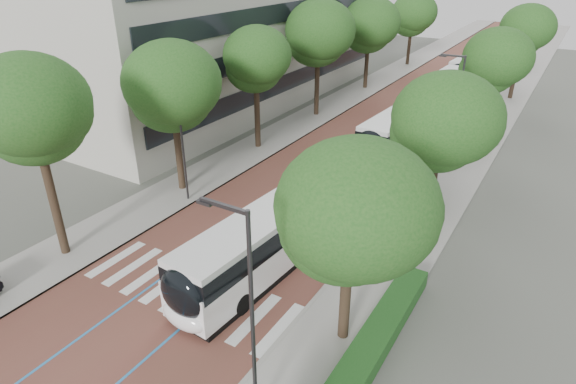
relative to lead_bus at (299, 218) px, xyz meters
The scene contains 20 objects.
ground 7.83m from the lead_bus, 109.54° to the right, with size 160.00×160.00×0.00m, color #51544C.
road 32.92m from the lead_bus, 94.47° to the left, with size 11.00×140.00×0.02m, color brown.
sidewalk_left 34.32m from the lead_bus, 107.06° to the left, with size 4.00×140.00×0.12m, color #98948F.
sidewalk_right 33.19m from the lead_bus, 81.43° to the left, with size 4.00×140.00×0.12m, color #98948F.
kerb_left 33.82m from the lead_bus, 103.98° to the left, with size 0.20×140.00×0.14m, color gray.
kerb_right 32.96m from the lead_bus, 84.70° to the left, with size 0.20×140.00×0.14m, color gray.
zebra_crossing 6.84m from the lead_bus, 110.79° to the right, with size 10.55×3.60×0.01m.
lane_line_left 33.08m from the lead_bus, 97.24° to the left, with size 0.12×126.00×0.01m, color #2576B9.
lane_line_right 32.83m from the lead_bus, 91.68° to the left, with size 0.12×126.00×0.01m, color #2576B9.
office_building 30.76m from the lead_bus, 136.68° to the left, with size 18.11×40.00×14.00m.
hedge 9.80m from the lead_bus, 47.84° to the right, with size 1.20×14.00×0.80m, color #1A4819.
streetlight_near 11.45m from the lead_bus, 68.35° to the right, with size 1.82×0.20×8.00m.
streetlight_far 15.65m from the lead_bus, 74.65° to the left, with size 1.82×0.20×8.00m.
lamp_post_left 9.05m from the lead_bus, behind, with size 0.14×0.14×8.00m, color #2B2B2D.
trees_left 22.88m from the lead_bus, 116.88° to the left, with size 6.36×60.73×10.10m.
trees_right 14.41m from the lead_bus, 67.99° to the left, with size 6.04×47.67×9.16m.
lead_bus is the anchor object (origin of this frame).
bus_queued_0 16.31m from the lead_bus, 90.46° to the left, with size 3.26×12.53×3.20m.
bus_queued_1 29.20m from the lead_bus, 91.06° to the left, with size 2.96×12.48×3.20m.
bus_queued_2 42.21m from the lead_bus, 90.48° to the left, with size 3.17×12.51×3.20m.
Camera 1 is at (13.60, -12.13, 14.36)m, focal length 30.00 mm.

